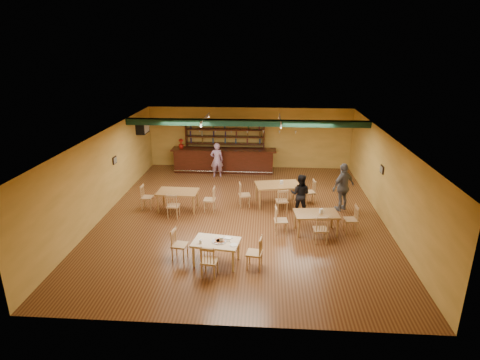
# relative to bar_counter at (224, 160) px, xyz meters

# --- Properties ---
(floor) EXTENTS (12.00, 12.00, 0.00)m
(floor) POSITION_rel_bar_counter_xyz_m (1.20, -5.15, -0.56)
(floor) COLOR #522E17
(floor) RESTS_ON ground
(ceiling_beam) EXTENTS (10.00, 0.30, 0.25)m
(ceiling_beam) POSITION_rel_bar_counter_xyz_m (1.20, -2.35, 2.31)
(ceiling_beam) COLOR black
(ceiling_beam) RESTS_ON ceiling
(track_rail_left) EXTENTS (0.05, 2.50, 0.05)m
(track_rail_left) POSITION_rel_bar_counter_xyz_m (-0.60, -1.75, 2.38)
(track_rail_left) COLOR silver
(track_rail_left) RESTS_ON ceiling
(track_rail_right) EXTENTS (0.05, 2.50, 0.05)m
(track_rail_right) POSITION_rel_bar_counter_xyz_m (2.60, -1.75, 2.38)
(track_rail_right) COLOR silver
(track_rail_right) RESTS_ON ceiling
(ac_unit) EXTENTS (0.34, 0.70, 0.48)m
(ac_unit) POSITION_rel_bar_counter_xyz_m (-3.60, -0.95, 1.79)
(ac_unit) COLOR silver
(ac_unit) RESTS_ON wall_left
(picture_left) EXTENTS (0.04, 0.34, 0.28)m
(picture_left) POSITION_rel_bar_counter_xyz_m (-3.77, -4.15, 1.14)
(picture_left) COLOR black
(picture_left) RESTS_ON wall_left
(picture_right) EXTENTS (0.04, 0.34, 0.28)m
(picture_right) POSITION_rel_bar_counter_xyz_m (6.17, -4.65, 1.14)
(picture_right) COLOR black
(picture_right) RESTS_ON wall_right
(bar_counter) EXTENTS (5.04, 0.85, 1.13)m
(bar_counter) POSITION_rel_bar_counter_xyz_m (0.00, 0.00, 0.00)
(bar_counter) COLOR black
(bar_counter) RESTS_ON ground
(back_bar_hutch) EXTENTS (3.90, 0.40, 2.28)m
(back_bar_hutch) POSITION_rel_bar_counter_xyz_m (-0.00, 0.63, 0.57)
(back_bar_hutch) COLOR black
(back_bar_hutch) RESTS_ON ground
(poinsettia) EXTENTS (0.33, 0.33, 0.46)m
(poinsettia) POSITION_rel_bar_counter_xyz_m (-2.07, 0.00, 0.80)
(poinsettia) COLOR #A8180F
(poinsettia) RESTS_ON bar_counter
(dining_table_a) EXTENTS (1.52, 0.94, 0.75)m
(dining_table_a) POSITION_rel_bar_counter_xyz_m (-1.22, -4.81, -0.19)
(dining_table_a) COLOR olive
(dining_table_a) RESTS_ON ground
(dining_table_b) EXTENTS (1.82, 1.29, 0.83)m
(dining_table_b) POSITION_rel_bar_counter_xyz_m (2.51, -4.04, -0.15)
(dining_table_b) COLOR olive
(dining_table_b) RESTS_ON ground
(dining_table_d) EXTENTS (1.49, 0.98, 0.71)m
(dining_table_d) POSITION_rel_bar_counter_xyz_m (3.72, -6.40, -0.21)
(dining_table_d) COLOR olive
(dining_table_d) RESTS_ON ground
(near_table) EXTENTS (1.40, 1.01, 0.69)m
(near_table) POSITION_rel_bar_counter_xyz_m (0.68, -8.52, -0.22)
(near_table) COLOR beige
(near_table) RESTS_ON ground
(pizza_tray) EXTENTS (0.52, 0.52, 0.01)m
(pizza_tray) POSITION_rel_bar_counter_xyz_m (0.77, -8.52, 0.14)
(pizza_tray) COLOR silver
(pizza_tray) RESTS_ON near_table
(parmesan_shaker) EXTENTS (0.08, 0.08, 0.11)m
(parmesan_shaker) POSITION_rel_bar_counter_xyz_m (0.27, -8.66, 0.18)
(parmesan_shaker) COLOR #EAE5C6
(parmesan_shaker) RESTS_ON near_table
(napkin_stack) EXTENTS (0.24, 0.21, 0.03)m
(napkin_stack) POSITION_rel_bar_counter_xyz_m (1.01, -8.34, 0.14)
(napkin_stack) COLOR white
(napkin_stack) RESTS_ON near_table
(pizza_server) EXTENTS (0.33, 0.21, 0.00)m
(pizza_server) POSITION_rel_bar_counter_xyz_m (0.91, -8.48, 0.15)
(pizza_server) COLOR silver
(pizza_server) RESTS_ON pizza_tray
(side_plate) EXTENTS (0.25, 0.25, 0.01)m
(side_plate) POSITION_rel_bar_counter_xyz_m (1.19, -8.71, 0.13)
(side_plate) COLOR white
(side_plate) RESTS_ON near_table
(patron_bar) EXTENTS (0.66, 0.49, 1.63)m
(patron_bar) POSITION_rel_bar_counter_xyz_m (-0.24, -0.83, 0.25)
(patron_bar) COLOR #9B52B2
(patron_bar) RESTS_ON ground
(patron_right_a) EXTENTS (0.87, 0.76, 1.51)m
(patron_right_a) POSITION_rel_bar_counter_xyz_m (3.31, -4.84, 0.19)
(patron_right_a) COLOR black
(patron_right_a) RESTS_ON ground
(patron_right_b) EXTENTS (1.11, 1.01, 1.82)m
(patron_right_b) POSITION_rel_bar_counter_xyz_m (4.92, -4.40, 0.35)
(patron_right_b) COLOR slate
(patron_right_b) RESTS_ON ground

